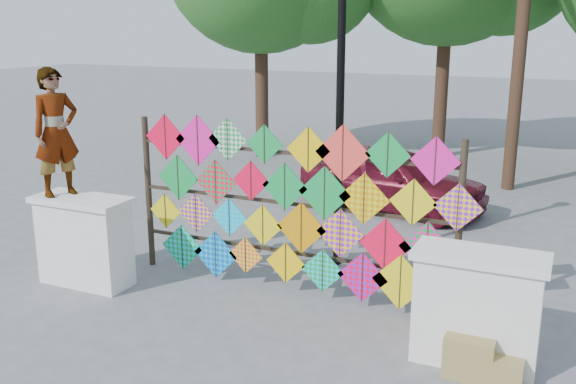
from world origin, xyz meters
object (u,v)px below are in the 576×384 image
object	(u,v)px
lamppost	(340,89)
sedan	(392,178)
kite_rack	(294,209)
vendor_woman	(56,132)

from	to	relation	value
lamppost	sedan	bearing A→B (deg)	91.10
kite_rack	vendor_woman	bearing A→B (deg)	-163.72
kite_rack	vendor_woman	xyz separation A→B (m)	(-3.17, -0.93, 0.96)
kite_rack	lamppost	bearing A→B (deg)	82.36
kite_rack	sedan	bearing A→B (deg)	88.65
kite_rack	vendor_woman	distance (m)	3.44
vendor_woman	kite_rack	bearing A→B (deg)	-51.33
sedan	lamppost	world-z (taller)	lamppost
kite_rack	lamppost	world-z (taller)	lamppost
sedan	lamppost	distance (m)	3.88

